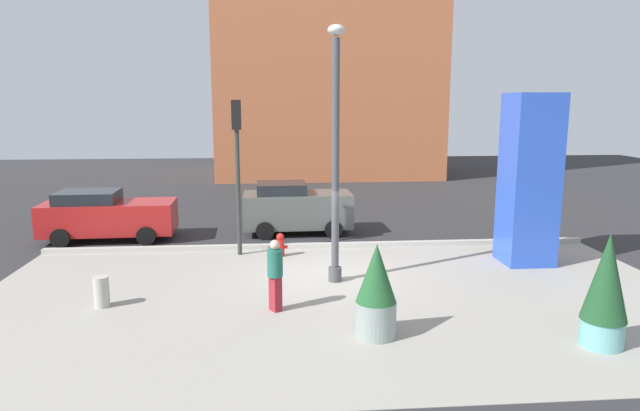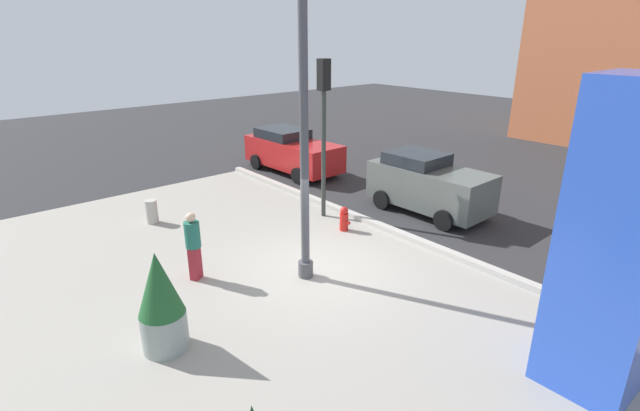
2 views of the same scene
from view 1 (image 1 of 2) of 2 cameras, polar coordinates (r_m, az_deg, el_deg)
ground_plane at (r=19.77m, az=-0.10°, el=-3.65°), size 60.00×60.00×0.00m
plaza_pavement at (r=14.06m, az=1.90°, el=-9.62°), size 18.00×10.00×0.02m
curb_strip at (r=18.90m, az=0.11°, el=-4.06°), size 18.00×0.24×0.16m
lamp_post at (r=14.82m, az=1.58°, el=4.49°), size 0.44×0.44×6.73m
art_pillar_blue at (r=17.85m, az=20.36°, el=2.45°), size 1.41×1.41×5.07m
potted_plant_mid_plaza at (r=12.55m, az=26.89°, el=-7.60°), size 0.89×0.89×2.33m
potted_plant_near_right at (r=11.77m, az=5.69°, el=-8.62°), size 0.85×0.85×1.99m
fire_hydrant at (r=17.85m, az=-4.02°, el=-4.00°), size 0.36×0.26×0.75m
concrete_bollard at (r=14.50m, az=-21.20°, el=-8.14°), size 0.36×0.36×0.75m
traffic_light_far_side at (r=17.71m, az=-8.36°, el=5.35°), size 0.28×0.42×4.87m
car_passing_lane at (r=20.82m, az=-2.44°, el=-0.23°), size 3.97×2.05×1.90m
car_curb_west at (r=21.17m, az=-20.74°, el=-0.92°), size 4.56×2.14×1.76m
pedestrian_crossing at (r=13.16m, az=-4.55°, el=-6.69°), size 0.50×0.50×1.71m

